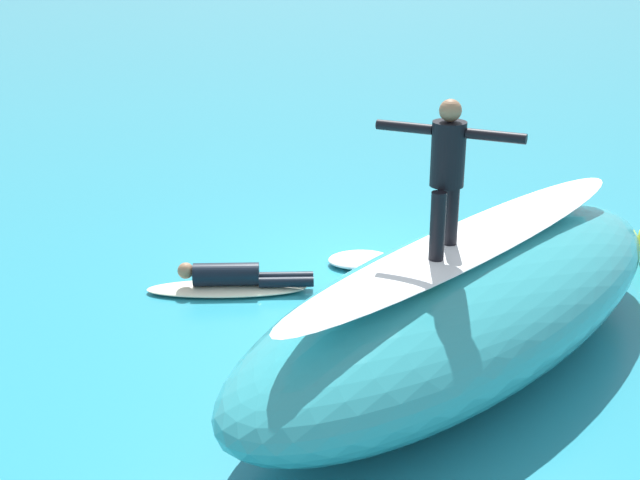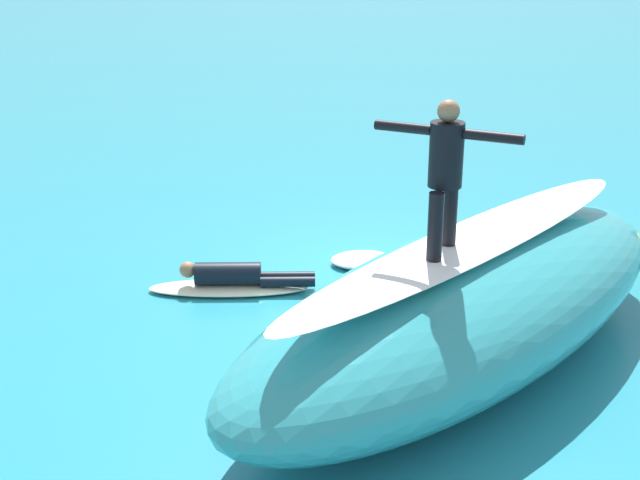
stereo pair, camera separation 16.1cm
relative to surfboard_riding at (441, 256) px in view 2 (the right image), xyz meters
The scene contains 9 objects.
ground_plane 3.30m from the surfboard_riding, 112.51° to the right, with size 120.00×120.00×0.00m, color teal.
wave_crest 0.95m from the surfboard_riding, 160.50° to the right, with size 7.14×2.45×1.44m, color teal.
wave_foam_lip 0.58m from the surfboard_riding, 160.50° to the right, with size 6.07×0.86×0.08m, color white.
surfboard_riding is the anchor object (origin of this frame).
surfer_riding 0.94m from the surfboard_riding, ahead, with size 0.96×1.24×1.56m.
surfboard_paddling 3.72m from the surfboard_riding, 73.04° to the right, with size 2.12×0.58×0.10m, color #EAE5C6.
surfer_paddling 3.56m from the surfboard_riding, 74.72° to the right, with size 1.68×1.01×0.32m.
foam_patch_near 3.68m from the surfboard_riding, 107.90° to the right, with size 0.92×0.68×0.15m, color white.
foam_patch_mid 4.29m from the surfboard_riding, 156.57° to the right, with size 0.80×0.54×0.18m, color white.
Camera 2 is at (5.99, 9.24, 4.67)m, focal length 48.27 mm.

